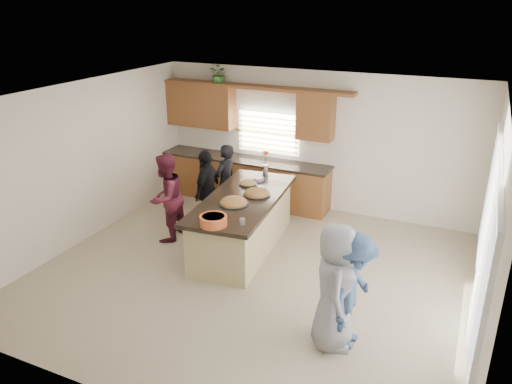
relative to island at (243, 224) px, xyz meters
The scene contains 18 objects.
floor 1.00m from the island, 55.02° to the right, with size 6.50×6.50×0.00m, color tan.
room_shell 1.70m from the island, 55.02° to the right, with size 6.52×6.02×2.81m.
back_cabinetry 2.27m from the island, 115.53° to the left, with size 4.08×0.66×2.46m.
right_wall_glazing 3.93m from the island, 13.03° to the right, with size 0.06×4.00×2.25m.
island is the anchor object (origin of this frame).
platter_front 0.63m from the island, 88.47° to the right, with size 0.50×0.50×0.20m.
platter_mid 0.58m from the island, 44.80° to the left, with size 0.48×0.48×0.19m.
platter_back 0.80m from the island, 106.24° to the left, with size 0.32×0.32×0.13m.
salad_bowl 1.31m from the island, 85.42° to the right, with size 0.41×0.41×0.15m.
clear_cup 1.21m from the island, 64.10° to the right, with size 0.08×0.08×0.10m, color white.
plate_stack 1.02m from the island, 95.82° to the left, with size 0.20×0.20×0.05m, color #9F84C0.
flower_vase 1.46m from the island, 95.55° to the left, with size 0.14×0.14×0.45m.
potted_plant 3.38m from the island, 126.11° to the left, with size 0.40×0.35×0.45m, color #3C7930.
woman_left_back 1.39m from the island, 130.00° to the left, with size 0.54×0.36×1.49m, color black.
woman_left_mid 1.44m from the island, 169.89° to the right, with size 0.78×0.61×1.60m, color maroon.
woman_left_front 1.12m from the island, 153.75° to the left, with size 0.89×0.37×1.52m, color black.
woman_right_back 2.94m from the island, 36.84° to the right, with size 0.98×0.56×1.52m, color navy.
woman_right_front 2.87m from the island, 40.92° to the right, with size 0.81×0.52×1.65m, color gray.
Camera 1 is at (2.92, -6.25, 4.10)m, focal length 35.00 mm.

